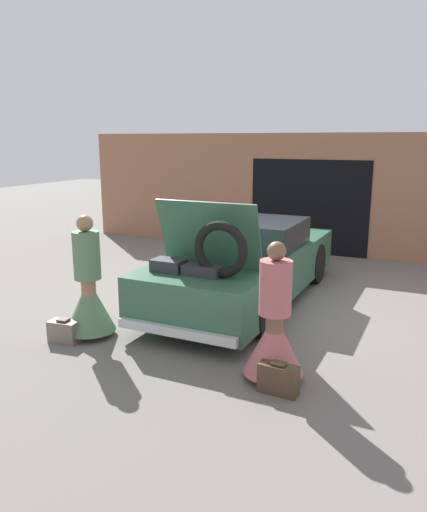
{
  "coord_description": "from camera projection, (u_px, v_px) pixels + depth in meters",
  "views": [
    {
      "loc": [
        2.95,
        -7.57,
        2.64
      ],
      "look_at": [
        0.0,
        -1.32,
        1.03
      ],
      "focal_mm": 35.0,
      "sensor_mm": 36.0,
      "label": 1
    }
  ],
  "objects": [
    {
      "name": "suitcase_beside_left_person",
      "position": [
        64.0,
        331.0,
        6.68
      ],
      "size": [
        0.42,
        0.26,
        0.32
      ],
      "color": "#75665B",
      "rests_on": "ground_plane"
    },
    {
      "name": "suitcase_beside_right_person",
      "position": [
        278.0,
        379.0,
        5.3
      ],
      "size": [
        0.44,
        0.2,
        0.36
      ],
      "color": "#473323",
      "rests_on": "ground_plane"
    },
    {
      "name": "person_left",
      "position": [
        89.0,
        294.0,
        6.77
      ],
      "size": [
        0.68,
        0.68,
        1.69
      ],
      "rotation": [
        0.0,
        0.0,
        -1.34
      ],
      "color": "#997051",
      "rests_on": "ground_plane"
    },
    {
      "name": "person_right",
      "position": [
        274.0,
        332.0,
        5.54
      ],
      "size": [
        0.68,
        0.68,
        1.59
      ],
      "rotation": [
        0.0,
        0.0,
        1.52
      ],
      "color": "brown",
      "rests_on": "ground_plane"
    },
    {
      "name": "ground_plane",
      "position": [
        246.0,
        299.0,
        8.5
      ],
      "size": [
        40.0,
        40.0,
        0.0
      ],
      "primitive_type": "plane",
      "color": "slate"
    },
    {
      "name": "garage_wall_back",
      "position": [
        310.0,
        194.0,
        11.68
      ],
      "size": [
        12.0,
        0.14,
        2.8
      ],
      "color": "#9E664C",
      "rests_on": "ground_plane"
    },
    {
      "name": "car",
      "position": [
        247.0,
        264.0,
        8.36
      ],
      "size": [
        1.82,
        4.89,
        1.84
      ],
      "color": "#336047",
      "rests_on": "ground_plane"
    }
  ]
}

